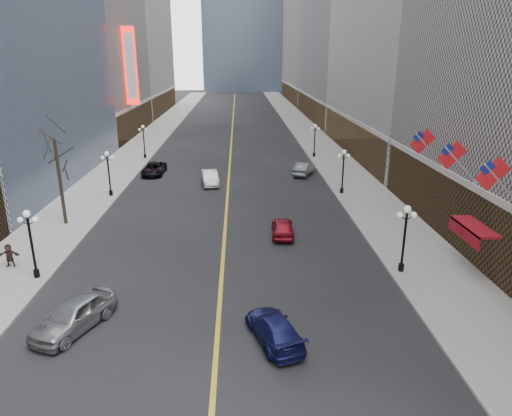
{
  "coord_description": "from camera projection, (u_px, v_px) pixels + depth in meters",
  "views": [
    {
      "loc": [
        1.21,
        3.2,
        13.61
      ],
      "look_at": [
        1.89,
        21.0,
        7.65
      ],
      "focal_mm": 32.0,
      "sensor_mm": 36.0,
      "label": 1
    }
  ],
  "objects": [
    {
      "name": "sidewalk_east",
      "position": [
        324.0,
        151.0,
        68.06
      ],
      "size": [
        6.0,
        230.0,
        0.15
      ],
      "primitive_type": "cube",
      "color": "gray",
      "rests_on": "ground"
    },
    {
      "name": "sidewalk_west",
      "position": [
        135.0,
        153.0,
        67.04
      ],
      "size": [
        6.0,
        230.0,
        0.15
      ],
      "primitive_type": "cube",
      "color": "gray",
      "rests_on": "ground"
    },
    {
      "name": "lane_line",
      "position": [
        231.0,
        140.0,
        77.04
      ],
      "size": [
        0.25,
        200.0,
        0.02
      ],
      "primitive_type": "cube",
      "color": "gold",
      "rests_on": "ground"
    },
    {
      "name": "bldg_east_c",
      "position": [
        374.0,
        2.0,
        95.1
      ],
      "size": [
        26.6,
        40.6,
        48.8
      ],
      "color": "gray",
      "rests_on": "ground"
    },
    {
      "name": "streetlamp_east_1",
      "position": [
        405.0,
        232.0,
        29.17
      ],
      "size": [
        1.26,
        0.44,
        4.52
      ],
      "color": "black",
      "rests_on": "sidewalk_east"
    },
    {
      "name": "streetlamp_east_2",
      "position": [
        343.0,
        167.0,
        46.23
      ],
      "size": [
        1.26,
        0.44,
        4.52
      ],
      "color": "black",
      "rests_on": "sidewalk_east"
    },
    {
      "name": "streetlamp_east_3",
      "position": [
        315.0,
        137.0,
        63.29
      ],
      "size": [
        1.26,
        0.44,
        4.52
      ],
      "color": "black",
      "rests_on": "sidewalk_east"
    },
    {
      "name": "streetlamp_west_1",
      "position": [
        31.0,
        237.0,
        28.32
      ],
      "size": [
        1.26,
        0.44,
        4.52
      ],
      "color": "black",
      "rests_on": "sidewalk_west"
    },
    {
      "name": "streetlamp_west_2",
      "position": [
        108.0,
        169.0,
        45.37
      ],
      "size": [
        1.26,
        0.44,
        4.52
      ],
      "color": "black",
      "rests_on": "sidewalk_west"
    },
    {
      "name": "streetlamp_west_3",
      "position": [
        144.0,
        138.0,
        62.43
      ],
      "size": [
        1.26,
        0.44,
        4.52
      ],
      "color": "black",
      "rests_on": "sidewalk_west"
    },
    {
      "name": "flag_3",
      "position": [
        495.0,
        177.0,
        25.07
      ],
      "size": [
        2.87,
        0.12,
        2.87
      ],
      "color": "#B2B2B7",
      "rests_on": "ground"
    },
    {
      "name": "flag_4",
      "position": [
        454.0,
        157.0,
        29.8
      ],
      "size": [
        2.87,
        0.12,
        2.87
      ],
      "color": "#B2B2B7",
      "rests_on": "ground"
    },
    {
      "name": "flag_5",
      "position": [
        425.0,
        143.0,
        34.54
      ],
      "size": [
        2.87,
        0.12,
        2.87
      ],
      "color": "#B2B2B7",
      "rests_on": "ground"
    },
    {
      "name": "awning_c",
      "position": [
        471.0,
        228.0,
        29.27
      ],
      "size": [
        1.4,
        4.0,
        0.93
      ],
      "color": "maroon",
      "rests_on": "ground"
    },
    {
      "name": "theatre_marquee",
      "position": [
        131.0,
        66.0,
        72.66
      ],
      "size": [
        2.0,
        0.55,
        12.0
      ],
      "color": "red",
      "rests_on": "ground"
    },
    {
      "name": "tree_west_far",
      "position": [
        56.0,
        152.0,
        36.67
      ],
      "size": [
        3.6,
        3.6,
        7.92
      ],
      "color": "#2D231C",
      "rests_on": "sidewalk_west"
    },
    {
      "name": "car_nb_near",
      "position": [
        74.0,
        314.0,
        23.65
      ],
      "size": [
        3.93,
        5.39,
        1.71
      ],
      "primitive_type": "imported",
      "rotation": [
        0.0,
        0.0,
        -0.43
      ],
      "color": "#919498",
      "rests_on": "ground"
    },
    {
      "name": "car_nb_mid",
      "position": [
        210.0,
        178.0,
        50.48
      ],
      "size": [
        2.26,
        4.85,
        1.54
      ],
      "primitive_type": "imported",
      "rotation": [
        0.0,
        0.0,
        0.14
      ],
      "color": "#BBBBBD",
      "rests_on": "ground"
    },
    {
      "name": "car_nb_far",
      "position": [
        154.0,
        169.0,
        54.75
      ],
      "size": [
        2.5,
        5.21,
        1.43
      ],
      "primitive_type": "imported",
      "rotation": [
        0.0,
        0.0,
        -0.02
      ],
      "color": "black",
      "rests_on": "ground"
    },
    {
      "name": "car_sb_near",
      "position": [
        274.0,
        329.0,
        22.72
      ],
      "size": [
        3.19,
        4.98,
        1.34
      ],
      "primitive_type": "imported",
      "rotation": [
        0.0,
        0.0,
        3.45
      ],
      "color": "#13164A",
      "rests_on": "ground"
    },
    {
      "name": "car_sb_mid",
      "position": [
        283.0,
        227.0,
        36.11
      ],
      "size": [
        1.9,
        4.3,
        1.44
      ],
      "primitive_type": "imported",
      "rotation": [
        0.0,
        0.0,
        3.09
      ],
      "color": "maroon",
      "rests_on": "ground"
    },
    {
      "name": "car_sb_far",
      "position": [
        304.0,
        169.0,
        54.59
      ],
      "size": [
        3.32,
        4.92,
        1.53
      ],
      "primitive_type": "imported",
      "rotation": [
        0.0,
        0.0,
        2.74
      ],
      "color": "#4F5357",
      "rests_on": "ground"
    },
    {
      "name": "ped_west_far",
      "position": [
        9.0,
        255.0,
        30.39
      ],
      "size": [
        1.52,
        0.47,
        1.63
      ],
      "primitive_type": "imported",
      "rotation": [
        0.0,
        0.0,
        0.02
      ],
      "color": "#33241C",
      "rests_on": "sidewalk_west"
    }
  ]
}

